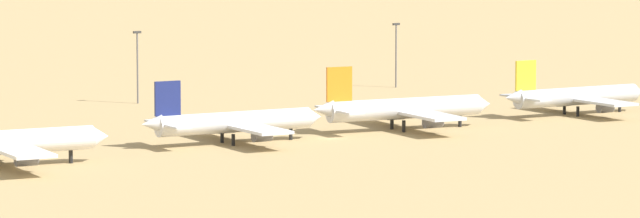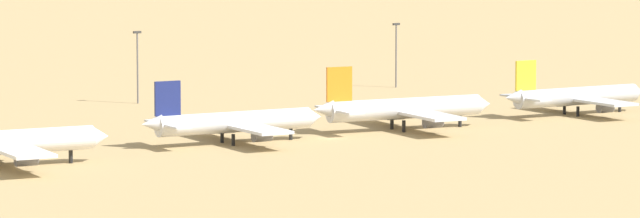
# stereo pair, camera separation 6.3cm
# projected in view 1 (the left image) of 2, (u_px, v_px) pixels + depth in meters

# --- Properties ---
(ground) EXTENTS (4000.00, 4000.00, 0.00)m
(ground) POSITION_uv_depth(u_px,v_px,m) (330.00, 138.00, 351.34)
(ground) COLOR tan
(parked_jet_navy_3) EXTENTS (35.98, 30.38, 11.88)m
(parked_jet_navy_3) POSITION_uv_depth(u_px,v_px,m) (233.00, 122.00, 343.14)
(parked_jet_navy_3) COLOR silver
(parked_jet_navy_3) RESTS_ON ground
(parked_jet_orange_4) EXTENTS (38.05, 32.34, 12.58)m
(parked_jet_orange_4) POSITION_uv_depth(u_px,v_px,m) (403.00, 109.00, 363.17)
(parked_jet_orange_4) COLOR silver
(parked_jet_orange_4) RESTS_ON ground
(parked_jet_yellow_5) EXTENTS (35.28, 29.70, 11.65)m
(parked_jet_yellow_5) POSITION_uv_depth(u_px,v_px,m) (575.00, 96.00, 388.49)
(parked_jet_yellow_5) COLOR silver
(parked_jet_yellow_5) RESTS_ON ground
(light_pole_west) EXTENTS (1.80, 0.50, 14.96)m
(light_pole_west) POSITION_uv_depth(u_px,v_px,m) (396.00, 50.00, 444.65)
(light_pole_west) COLOR #59595E
(light_pole_west) RESTS_ON ground
(light_pole_mid) EXTENTS (1.80, 0.50, 15.53)m
(light_pole_mid) POSITION_uv_depth(u_px,v_px,m) (137.00, 62.00, 410.01)
(light_pole_mid) COLOR #59595E
(light_pole_mid) RESTS_ON ground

